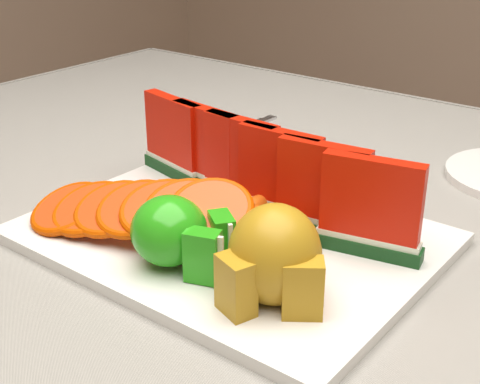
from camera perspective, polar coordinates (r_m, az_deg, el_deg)
table at (r=0.80m, az=5.88°, el=-8.69°), size 1.40×0.90×0.75m
tablecloth at (r=0.77m, az=6.08°, el=-4.77°), size 1.53×1.03×0.20m
platter at (r=0.69m, az=-0.82°, el=-3.79°), size 0.40×0.30×0.01m
apple_cluster at (r=0.62m, az=-5.45°, el=-3.53°), size 0.10×0.09×0.07m
pear_cluster at (r=0.56m, az=2.92°, el=-5.68°), size 0.10×0.10×0.09m
fork at (r=1.00m, az=-0.50°, el=5.08°), size 0.02×0.20×0.00m
watermelon_row at (r=0.71m, az=1.69°, el=1.89°), size 0.39×0.07×0.10m
orange_fan_front at (r=0.68m, az=-8.86°, el=-1.40°), size 0.26×0.15×0.06m
orange_fan_back at (r=0.79m, az=1.72°, el=1.92°), size 0.23×0.09×0.04m
tangerine_segments at (r=0.69m, az=0.65°, el=-2.12°), size 0.19×0.08×0.03m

